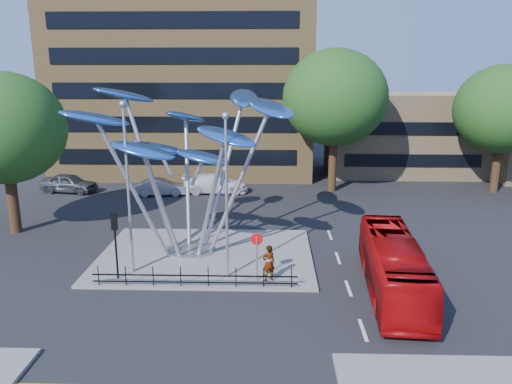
{
  "coord_description": "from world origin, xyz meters",
  "views": [
    {
      "loc": [
        2.66,
        -20.62,
        10.46
      ],
      "look_at": [
        1.92,
        4.0,
        4.32
      ],
      "focal_mm": 35.0,
      "sensor_mm": 36.0,
      "label": 1
    }
  ],
  "objects_px": {
    "street_lamp_right": "(226,181)",
    "pedestrian": "(269,263)",
    "tree_far": "(503,109)",
    "red_bus": "(393,266)",
    "tree_left": "(4,128)",
    "street_lamp_left": "(127,173)",
    "traffic_light_island": "(115,232)",
    "tree_right": "(335,98)",
    "leaf_sculpture": "(185,135)",
    "parked_car_right": "(216,184)",
    "no_entry_sign_island": "(257,249)",
    "parked_car_mid": "(161,187)",
    "parked_car_left": "(69,183)"
  },
  "relations": [
    {
      "from": "parked_car_mid",
      "to": "parked_car_right",
      "type": "xyz_separation_m",
      "value": [
        4.5,
        1.06,
        0.1
      ]
    },
    {
      "from": "tree_left",
      "to": "street_lamp_left",
      "type": "bearing_deg",
      "value": -34.38
    },
    {
      "from": "leaf_sculpture",
      "to": "street_lamp_right",
      "type": "bearing_deg",
      "value": -55.09
    },
    {
      "from": "leaf_sculpture",
      "to": "red_bus",
      "type": "relative_size",
      "value": 1.32
    },
    {
      "from": "street_lamp_left",
      "to": "traffic_light_island",
      "type": "bearing_deg",
      "value": -116.57
    },
    {
      "from": "tree_far",
      "to": "red_bus",
      "type": "distance_m",
      "value": 25.07
    },
    {
      "from": "tree_left",
      "to": "no_entry_sign_island",
      "type": "distance_m",
      "value": 18.35
    },
    {
      "from": "street_lamp_right",
      "to": "pedestrian",
      "type": "xyz_separation_m",
      "value": [
        2.08,
        -0.5,
        -4.02
      ]
    },
    {
      "from": "tree_right",
      "to": "no_entry_sign_island",
      "type": "xyz_separation_m",
      "value": [
        -6.0,
        -19.48,
        -6.22
      ]
    },
    {
      "from": "leaf_sculpture",
      "to": "pedestrian",
      "type": "bearing_deg",
      "value": -41.94
    },
    {
      "from": "pedestrian",
      "to": "leaf_sculpture",
      "type": "bearing_deg",
      "value": -65.77
    },
    {
      "from": "traffic_light_island",
      "to": "no_entry_sign_island",
      "type": "xyz_separation_m",
      "value": [
        7.0,
        0.02,
        -0.8
      ]
    },
    {
      "from": "street_lamp_right",
      "to": "red_bus",
      "type": "height_order",
      "value": "street_lamp_right"
    },
    {
      "from": "tree_right",
      "to": "street_lamp_right",
      "type": "relative_size",
      "value": 1.46
    },
    {
      "from": "tree_right",
      "to": "parked_car_left",
      "type": "distance_m",
      "value": 23.89
    },
    {
      "from": "leaf_sculpture",
      "to": "street_lamp_right",
      "type": "distance_m",
      "value": 4.83
    },
    {
      "from": "tree_far",
      "to": "leaf_sculpture",
      "type": "relative_size",
      "value": 0.85
    },
    {
      "from": "parked_car_left",
      "to": "parked_car_mid",
      "type": "relative_size",
      "value": 1.12
    },
    {
      "from": "traffic_light_island",
      "to": "parked_car_left",
      "type": "xyz_separation_m",
      "value": [
        -9.74,
        18.27,
        -1.8
      ]
    },
    {
      "from": "pedestrian",
      "to": "parked_car_right",
      "type": "bearing_deg",
      "value": -99.67
    },
    {
      "from": "pedestrian",
      "to": "parked_car_left",
      "type": "relative_size",
      "value": 0.38
    },
    {
      "from": "street_lamp_left",
      "to": "street_lamp_right",
      "type": "bearing_deg",
      "value": -5.71
    },
    {
      "from": "leaf_sculpture",
      "to": "no_entry_sign_island",
      "type": "distance_m",
      "value": 7.71
    },
    {
      "from": "street_lamp_left",
      "to": "tree_far",
      "type": "bearing_deg",
      "value": 34.92
    },
    {
      "from": "street_lamp_left",
      "to": "pedestrian",
      "type": "xyz_separation_m",
      "value": [
        7.08,
        -1.0,
        -4.28
      ]
    },
    {
      "from": "traffic_light_island",
      "to": "parked_car_mid",
      "type": "xyz_separation_m",
      "value": [
        -1.58,
        17.45,
        -1.91
      ]
    },
    {
      "from": "traffic_light_island",
      "to": "no_entry_sign_island",
      "type": "bearing_deg",
      "value": 0.13
    },
    {
      "from": "tree_left",
      "to": "red_bus",
      "type": "bearing_deg",
      "value": -20.31
    },
    {
      "from": "street_lamp_right",
      "to": "parked_car_mid",
      "type": "bearing_deg",
      "value": 112.68
    },
    {
      "from": "tree_right",
      "to": "tree_far",
      "type": "distance_m",
      "value": 14.03
    },
    {
      "from": "parked_car_left",
      "to": "tree_right",
      "type": "bearing_deg",
      "value": -77.1
    },
    {
      "from": "parked_car_right",
      "to": "leaf_sculpture",
      "type": "bearing_deg",
      "value": 179.62
    },
    {
      "from": "street_lamp_left",
      "to": "pedestrian",
      "type": "bearing_deg",
      "value": -8.03
    },
    {
      "from": "tree_far",
      "to": "street_lamp_left",
      "type": "xyz_separation_m",
      "value": [
        -26.5,
        -18.5,
        -1.75
      ]
    },
    {
      "from": "tree_far",
      "to": "leaf_sculpture",
      "type": "bearing_deg",
      "value": -147.52
    },
    {
      "from": "street_lamp_left",
      "to": "tree_right",
      "type": "bearing_deg",
      "value": 55.95
    },
    {
      "from": "tree_left",
      "to": "street_lamp_right",
      "type": "distance_m",
      "value": 16.19
    },
    {
      "from": "street_lamp_left",
      "to": "parked_car_right",
      "type": "xyz_separation_m",
      "value": [
        2.42,
        17.5,
        -4.55
      ]
    },
    {
      "from": "leaf_sculpture",
      "to": "street_lamp_left",
      "type": "relative_size",
      "value": 1.45
    },
    {
      "from": "tree_far",
      "to": "traffic_light_island",
      "type": "distance_m",
      "value": 33.61
    },
    {
      "from": "pedestrian",
      "to": "street_lamp_left",
      "type": "bearing_deg",
      "value": -31.86
    },
    {
      "from": "tree_right",
      "to": "street_lamp_right",
      "type": "xyz_separation_m",
      "value": [
        -7.5,
        -19.0,
        -2.94
      ]
    },
    {
      "from": "parked_car_right",
      "to": "no_entry_sign_island",
      "type": "bearing_deg",
      "value": -167.98
    },
    {
      "from": "street_lamp_left",
      "to": "red_bus",
      "type": "bearing_deg",
      "value": -8.01
    },
    {
      "from": "tree_right",
      "to": "pedestrian",
      "type": "distance_m",
      "value": 21.4
    },
    {
      "from": "tree_far",
      "to": "street_lamp_left",
      "type": "bearing_deg",
      "value": -145.08
    },
    {
      "from": "tree_left",
      "to": "pedestrian",
      "type": "distance_m",
      "value": 19.08
    },
    {
      "from": "tree_far",
      "to": "street_lamp_right",
      "type": "xyz_separation_m",
      "value": [
        -21.5,
        -19.0,
        -2.01
      ]
    },
    {
      "from": "tree_left",
      "to": "parked_car_right",
      "type": "height_order",
      "value": "tree_left"
    },
    {
      "from": "red_bus",
      "to": "parked_car_mid",
      "type": "xyz_separation_m",
      "value": [
        -15.08,
        18.28,
        -0.64
      ]
    }
  ]
}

